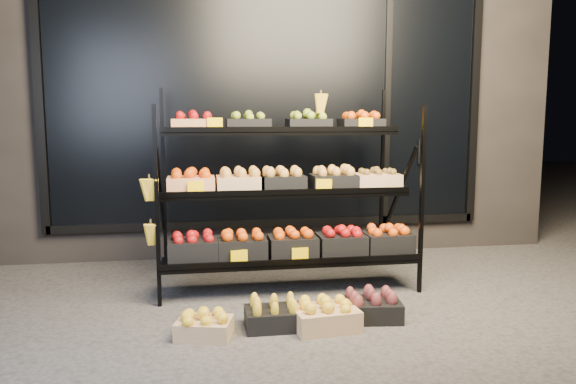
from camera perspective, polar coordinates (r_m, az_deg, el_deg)
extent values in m
plane|color=#514F4C|center=(4.28, 1.09, -11.55)|extent=(24.00, 24.00, 0.00)
cube|color=#2D2826|center=(6.63, -3.03, 10.63)|extent=(6.00, 2.00, 3.50)
cube|color=black|center=(5.61, -1.84, 9.11)|extent=(4.20, 0.04, 2.40)
cube|color=black|center=(5.69, -1.77, -3.16)|extent=(4.30, 0.06, 0.08)
cube|color=black|center=(5.71, -23.97, 8.43)|extent=(0.08, 0.06, 2.50)
cube|color=black|center=(6.24, 18.37, 8.59)|extent=(0.08, 0.06, 2.50)
cube|color=black|center=(5.87, 10.03, 8.94)|extent=(0.06, 0.06, 2.50)
cylinder|color=black|center=(5.97, 13.19, 4.03)|extent=(0.02, 0.02, 0.25)
cube|color=black|center=(4.22, -13.18, -1.54)|extent=(0.03, 0.03, 1.50)
cube|color=black|center=(4.56, 13.45, -0.86)|extent=(0.03, 0.03, 1.50)
cube|color=black|center=(5.17, -12.51, 1.05)|extent=(0.03, 0.03, 1.66)
cube|color=black|center=(5.45, 9.54, 1.47)|extent=(0.03, 0.03, 1.66)
cube|color=black|center=(4.54, 0.29, -6.95)|extent=(2.05, 0.42, 0.03)
cube|color=black|center=(4.34, 0.73, -7.16)|extent=(2.05, 0.02, 0.05)
cube|color=black|center=(4.73, -0.32, -0.16)|extent=(2.05, 0.40, 0.03)
cube|color=black|center=(4.54, 0.06, -0.05)|extent=(2.05, 0.02, 0.05)
cube|color=black|center=(4.98, -0.87, 6.01)|extent=(2.05, 0.40, 0.03)
cube|color=black|center=(4.79, -0.53, 6.36)|extent=(2.05, 0.02, 0.05)
cube|color=tan|center=(4.93, -9.51, 6.70)|extent=(0.38, 0.28, 0.11)
ellipsoid|color=#A80C14|center=(4.93, -9.53, 7.69)|extent=(0.32, 0.24, 0.07)
cube|color=black|center=(4.95, -4.07, 6.79)|extent=(0.38, 0.28, 0.11)
ellipsoid|color=#8FA729|center=(4.95, -4.08, 7.78)|extent=(0.32, 0.24, 0.07)
cube|color=black|center=(5.03, 2.09, 6.82)|extent=(0.38, 0.28, 0.11)
ellipsoid|color=#8FA729|center=(5.03, 2.10, 7.79)|extent=(0.32, 0.24, 0.07)
cube|color=black|center=(5.14, 7.42, 6.78)|extent=(0.38, 0.28, 0.11)
ellipsoid|color=#DD4F0B|center=(5.14, 7.43, 7.73)|extent=(0.32, 0.24, 0.07)
cube|color=tan|center=(4.66, -9.82, 0.66)|extent=(0.38, 0.28, 0.14)
ellipsoid|color=#DD4F0B|center=(4.65, -9.85, 1.88)|extent=(0.32, 0.24, 0.07)
cube|color=tan|center=(4.67, -4.92, 0.77)|extent=(0.38, 0.28, 0.14)
ellipsoid|color=gold|center=(4.66, -4.93, 1.99)|extent=(0.32, 0.24, 0.07)
cube|color=black|center=(4.71, -0.60, 0.86)|extent=(0.38, 0.28, 0.14)
ellipsoid|color=gold|center=(4.70, -0.61, 2.06)|extent=(0.32, 0.24, 0.07)
cube|color=black|center=(4.80, 4.62, 0.96)|extent=(0.38, 0.28, 0.14)
ellipsoid|color=gold|center=(4.79, 4.64, 2.14)|extent=(0.32, 0.24, 0.07)
cube|color=tan|center=(4.91, 8.98, 1.03)|extent=(0.38, 0.28, 0.14)
ellipsoid|color=brown|center=(4.90, 9.01, 2.20)|extent=(0.32, 0.24, 0.07)
cube|color=black|center=(4.45, -9.61, -5.95)|extent=(0.38, 0.28, 0.18)
ellipsoid|color=#A80C14|center=(4.42, -9.65, -4.44)|extent=(0.32, 0.24, 0.07)
cube|color=black|center=(4.46, -4.68, -5.83)|extent=(0.38, 0.28, 0.18)
ellipsoid|color=#DD4F0B|center=(4.44, -4.69, -4.32)|extent=(0.32, 0.24, 0.07)
cube|color=black|center=(4.51, 0.48, -5.65)|extent=(0.38, 0.28, 0.18)
ellipsoid|color=#DD4F0B|center=(4.49, 0.48, -4.16)|extent=(0.32, 0.24, 0.07)
cube|color=black|center=(4.60, 5.45, -5.43)|extent=(0.38, 0.28, 0.18)
ellipsoid|color=#A80C14|center=(4.57, 5.47, -3.97)|extent=(0.32, 0.24, 0.07)
cube|color=black|center=(4.71, 10.09, -5.20)|extent=(0.38, 0.28, 0.18)
ellipsoid|color=#DD4F0B|center=(4.69, 10.12, -3.77)|extent=(0.32, 0.24, 0.07)
ellipsoid|color=yellow|center=(4.21, -13.93, 1.42)|extent=(0.14, 0.08, 0.22)
ellipsoid|color=yellow|center=(4.26, -13.78, -3.05)|extent=(0.14, 0.08, 0.22)
ellipsoid|color=yellow|center=(4.95, 3.37, 10.01)|extent=(0.14, 0.08, 0.22)
cube|color=#FCCB00|center=(4.51, -9.36, 0.31)|extent=(0.13, 0.01, 0.12)
cube|color=#FCCB00|center=(4.63, 3.69, 0.59)|extent=(0.13, 0.01, 0.12)
cube|color=#FCCB00|center=(5.00, 7.91, 6.81)|extent=(0.13, 0.01, 0.12)
cube|color=#FCCB00|center=(4.78, -7.43, 6.78)|extent=(0.13, 0.01, 0.12)
cube|color=#FCCB00|center=(4.32, -4.98, -6.69)|extent=(0.13, 0.01, 0.12)
cube|color=#FCCB00|center=(4.38, 1.24, -6.46)|extent=(0.13, 0.01, 0.12)
cube|color=tan|center=(3.75, -8.50, -13.54)|extent=(0.40, 0.33, 0.12)
ellipsoid|color=yellow|center=(3.72, -8.53, -12.27)|extent=(0.33, 0.28, 0.07)
cube|color=black|center=(3.86, -1.43, -12.71)|extent=(0.38, 0.28, 0.13)
ellipsoid|color=yellow|center=(3.83, -1.44, -11.37)|extent=(0.32, 0.24, 0.07)
cube|color=tan|center=(3.85, 3.80, -12.70)|extent=(0.45, 0.36, 0.14)
ellipsoid|color=yellow|center=(3.81, 3.81, -11.26)|extent=(0.38, 0.30, 0.07)
cube|color=black|center=(4.05, 8.49, -11.75)|extent=(0.43, 0.34, 0.14)
ellipsoid|color=brown|center=(4.02, 8.52, -10.44)|extent=(0.36, 0.29, 0.07)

